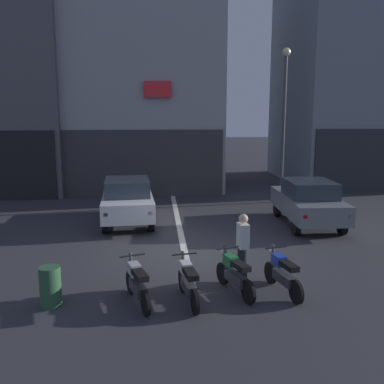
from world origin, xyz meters
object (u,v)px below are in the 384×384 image
(motorcycle_blue_row_right_mid, at_px, (283,273))
(person_by_motorcycles, at_px, (243,248))
(trash_bin, at_px, (50,287))
(car_white_crossing_near, at_px, (128,199))
(car_grey_parked_kerbside, at_px, (308,201))
(motorcycle_green_row_centre, at_px, (235,274))
(motorcycle_white_row_left_mid, at_px, (188,281))
(street_lamp, at_px, (284,110))
(motorcycle_silver_row_leftmost, at_px, (137,283))

(motorcycle_blue_row_right_mid, bearing_deg, person_by_motorcycles, 139.63)
(person_by_motorcycles, distance_m, trash_bin, 4.33)
(car_white_crossing_near, relative_size, car_grey_parked_kerbside, 1.01)
(motorcycle_green_row_centre, bearing_deg, motorcycle_white_row_left_mid, -161.40)
(street_lamp, distance_m, motorcycle_blue_row_right_mid, 10.74)
(motorcycle_white_row_left_mid, distance_m, person_by_motorcycles, 1.71)
(car_grey_parked_kerbside, xyz_separation_m, trash_bin, (-7.61, -5.88, -0.46))
(car_grey_parked_kerbside, relative_size, motorcycle_white_row_left_mid, 2.52)
(street_lamp, relative_size, person_by_motorcycles, 4.03)
(person_by_motorcycles, bearing_deg, motorcycle_silver_row_leftmost, -159.12)
(car_white_crossing_near, distance_m, street_lamp, 8.06)
(car_white_crossing_near, distance_m, person_by_motorcycles, 6.61)
(trash_bin, bearing_deg, car_grey_parked_kerbside, 37.70)
(person_by_motorcycles, bearing_deg, motorcycle_green_row_centre, -116.70)
(motorcycle_white_row_left_mid, distance_m, motorcycle_green_row_centre, 1.13)
(motorcycle_white_row_left_mid, distance_m, trash_bin, 2.86)
(street_lamp, height_order, motorcycle_blue_row_right_mid, street_lamp)
(car_white_crossing_near, xyz_separation_m, motorcycle_green_row_centre, (2.76, -6.45, -0.43))
(car_white_crossing_near, height_order, motorcycle_green_row_centre, car_white_crossing_near)
(street_lamp, relative_size, motorcycle_blue_row_right_mid, 4.08)
(car_grey_parked_kerbside, height_order, motorcycle_silver_row_leftmost, car_grey_parked_kerbside)
(car_white_crossing_near, relative_size, motorcycle_blue_row_right_mid, 2.56)
(car_grey_parked_kerbside, bearing_deg, motorcycle_white_row_left_mid, -128.69)
(person_by_motorcycles, bearing_deg, car_white_crossing_near, 117.50)
(street_lamp, height_order, motorcycle_silver_row_leftmost, street_lamp)
(motorcycle_blue_row_right_mid, bearing_deg, car_white_crossing_near, 120.41)
(car_white_crossing_near, bearing_deg, motorcycle_silver_row_leftmost, -84.79)
(motorcycle_silver_row_leftmost, bearing_deg, street_lamp, 58.71)
(street_lamp, bearing_deg, motorcycle_silver_row_leftmost, -121.29)
(car_grey_parked_kerbside, bearing_deg, trash_bin, -142.30)
(car_grey_parked_kerbside, distance_m, motorcycle_green_row_centre, 6.70)
(street_lamp, relative_size, trash_bin, 7.91)
(motorcycle_silver_row_leftmost, bearing_deg, person_by_motorcycles, 20.88)
(car_white_crossing_near, relative_size, street_lamp, 0.63)
(motorcycle_silver_row_leftmost, relative_size, motorcycle_white_row_left_mid, 0.97)
(motorcycle_blue_row_right_mid, height_order, trash_bin, motorcycle_blue_row_right_mid)
(street_lamp, distance_m, motorcycle_green_row_centre, 11.01)
(car_white_crossing_near, distance_m, motorcycle_silver_row_leftmost, 6.83)
(motorcycle_white_row_left_mid, xyz_separation_m, person_by_motorcycles, (1.36, 0.95, 0.40))
(street_lamp, bearing_deg, motorcycle_white_row_left_mid, -116.54)
(motorcycle_white_row_left_mid, distance_m, motorcycle_blue_row_right_mid, 2.16)
(motorcycle_white_row_left_mid, bearing_deg, motorcycle_green_row_centre, 18.60)
(motorcycle_blue_row_right_mid, relative_size, person_by_motorcycles, 0.99)
(motorcycle_silver_row_leftmost, xyz_separation_m, motorcycle_blue_row_right_mid, (3.21, 0.27, 0.00))
(car_white_crossing_near, bearing_deg, person_by_motorcycles, -62.50)
(person_by_motorcycles, bearing_deg, street_lamp, 68.15)
(motorcycle_white_row_left_mid, xyz_separation_m, motorcycle_green_row_centre, (1.07, 0.36, 0.00))
(person_by_motorcycles, xyz_separation_m, trash_bin, (-4.22, -0.89, -0.43))
(motorcycle_white_row_left_mid, xyz_separation_m, trash_bin, (-2.86, 0.05, -0.03))
(motorcycle_white_row_left_mid, bearing_deg, motorcycle_blue_row_right_mid, 7.67)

